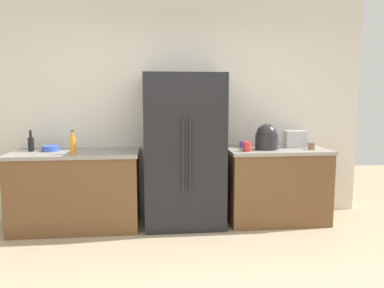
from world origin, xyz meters
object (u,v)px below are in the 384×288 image
(bottle_a, at_px, (31,144))
(cup_c, at_px, (243,144))
(refrigerator, at_px, (184,151))
(cup_a, at_px, (312,146))
(rice_cooker, at_px, (266,138))
(bowl_a, at_px, (50,148))
(cup_b, at_px, (247,147))
(toaster, at_px, (295,139))
(bottle_b, at_px, (73,145))

(bottle_a, relative_size, cup_c, 2.92)
(refrigerator, xyz_separation_m, cup_a, (1.52, -0.09, 0.05))
(rice_cooker, xyz_separation_m, bowl_a, (-2.52, 0.13, -0.11))
(cup_c, bearing_deg, rice_cooker, -30.73)
(cup_a, distance_m, cup_b, 0.81)
(toaster, xyz_separation_m, bottle_a, (-3.13, -0.01, -0.01))
(refrigerator, xyz_separation_m, rice_cooker, (0.98, -0.03, 0.14))
(refrigerator, relative_size, bottle_a, 7.31)
(cup_a, distance_m, cup_c, 0.81)
(bottle_a, xyz_separation_m, bowl_a, (0.21, 0.01, -0.06))
(bottle_a, relative_size, cup_a, 2.97)
(toaster, height_order, bottle_b, bottle_b)
(rice_cooker, relative_size, bowl_a, 1.56)
(bottle_a, relative_size, cup_b, 2.24)
(cup_c, bearing_deg, bowl_a, -179.49)
(refrigerator, distance_m, bottle_a, 1.75)
(bottle_a, bearing_deg, refrigerator, -3.16)
(refrigerator, relative_size, cup_c, 21.34)
(bottle_b, height_order, bowl_a, bottle_b)
(rice_cooker, distance_m, bottle_b, 2.21)
(cup_b, bearing_deg, rice_cooker, 28.39)
(bottle_b, bearing_deg, cup_a, 1.96)
(toaster, xyz_separation_m, rice_cooker, (-0.40, -0.13, 0.04))
(cup_b, xyz_separation_m, bowl_a, (-2.25, 0.27, -0.02))
(toaster, bearing_deg, bowl_a, -179.92)
(toaster, height_order, bowl_a, toaster)
(refrigerator, relative_size, bottle_b, 6.70)
(cup_a, xyz_separation_m, cup_b, (-0.81, -0.08, 0.01))
(rice_cooker, bearing_deg, cup_a, -6.83)
(cup_b, relative_size, bowl_a, 0.56)
(bottle_b, bearing_deg, cup_c, 8.85)
(bottle_b, bearing_deg, toaster, 6.31)
(cup_c, bearing_deg, cup_b, -94.77)
(rice_cooker, xyz_separation_m, bottle_a, (-2.73, 0.12, -0.05))
(toaster, xyz_separation_m, cup_b, (-0.67, -0.28, -0.05))
(bottle_b, height_order, cup_c, bottle_b)
(bottle_b, height_order, cup_a, bottle_b)
(cup_a, height_order, bowl_a, cup_a)
(toaster, height_order, bottle_a, bottle_a)
(cup_b, bearing_deg, toaster, 22.41)
(rice_cooker, relative_size, cup_c, 3.63)
(toaster, distance_m, bottle_b, 2.62)
(refrigerator, relative_size, rice_cooker, 5.87)
(cup_a, bearing_deg, bottle_b, -178.04)
(bottle_b, bearing_deg, bottle_a, 151.99)
(refrigerator, distance_m, cup_b, 0.73)
(rice_cooker, relative_size, cup_a, 3.69)
(cup_a, bearing_deg, bottle_a, 176.75)
(refrigerator, bearing_deg, cup_c, 9.43)
(bottle_a, height_order, cup_a, bottle_a)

